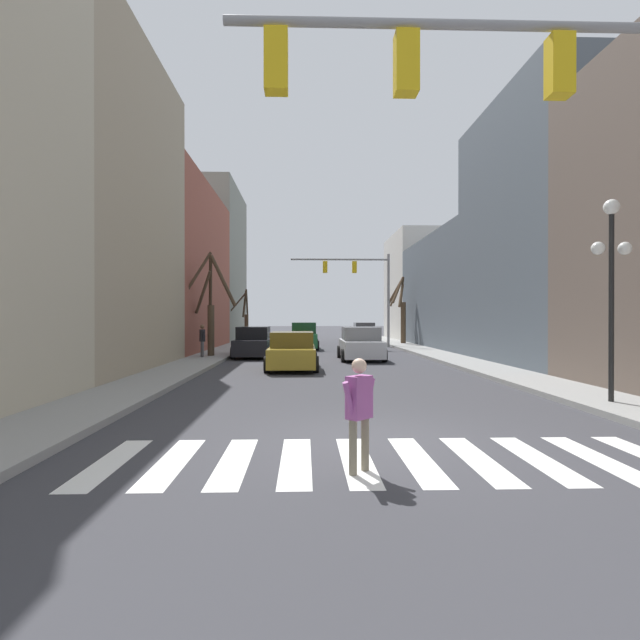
% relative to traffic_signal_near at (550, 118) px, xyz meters
% --- Properties ---
extents(ground_plane, '(240.00, 240.00, 0.00)m').
position_rel_traffic_signal_near_xyz_m(ground_plane, '(-2.19, 1.69, -4.88)').
color(ground_plane, '#38383D').
extents(sidewalk_left, '(2.06, 90.00, 0.15)m').
position_rel_traffic_signal_near_xyz_m(sidewalk_left, '(-8.29, 1.69, -4.81)').
color(sidewalk_left, gray).
rests_on(sidewalk_left, ground_plane).
extents(building_row_left, '(6.00, 48.65, 13.65)m').
position_rel_traffic_signal_near_xyz_m(building_row_left, '(-12.32, 19.76, 1.41)').
color(building_row_left, '#BCB299').
rests_on(building_row_left, ground_plane).
extents(building_row_right, '(6.00, 49.62, 11.75)m').
position_rel_traffic_signal_near_xyz_m(building_row_right, '(7.94, 19.97, -0.01)').
color(building_row_right, '#66564C').
rests_on(building_row_right, ground_plane).
extents(crosswalk_stripes, '(8.55, 2.60, 0.01)m').
position_rel_traffic_signal_near_xyz_m(crosswalk_stripes, '(-2.19, 0.50, -4.88)').
color(crosswalk_stripes, white).
rests_on(crosswalk_stripes, ground_plane).
extents(traffic_signal_near, '(7.24, 0.28, 6.56)m').
position_rel_traffic_signal_near_xyz_m(traffic_signal_near, '(0.00, 0.00, 0.00)').
color(traffic_signal_near, gray).
rests_on(traffic_signal_near, ground_plane).
extents(traffic_signal_far, '(7.11, 0.28, 6.70)m').
position_rel_traffic_signal_near_xyz_m(traffic_signal_far, '(0.63, 28.81, -0.01)').
color(traffic_signal_far, gray).
rests_on(traffic_signal_far, ground_plane).
extents(street_lamp_right_corner, '(0.95, 0.36, 4.73)m').
position_rel_traffic_signal_near_xyz_m(street_lamp_right_corner, '(3.77, 4.61, -1.41)').
color(street_lamp_right_corner, black).
rests_on(street_lamp_right_corner, sidewalk_right).
extents(car_parked_left_mid, '(2.02, 4.88, 1.63)m').
position_rel_traffic_signal_near_xyz_m(car_parked_left_mid, '(-3.53, 34.99, -4.12)').
color(car_parked_left_mid, gray).
rests_on(car_parked_left_mid, ground_plane).
extents(car_driving_toward_lane, '(1.96, 4.44, 1.80)m').
position_rel_traffic_signal_near_xyz_m(car_driving_toward_lane, '(-3.44, 26.63, -4.05)').
color(car_driving_toward_lane, '#236B38').
rests_on(car_driving_toward_lane, ground_plane).
extents(car_driving_away_lane, '(2.10, 4.46, 1.53)m').
position_rel_traffic_signal_near_xyz_m(car_driving_away_lane, '(-3.91, 13.67, -4.16)').
color(car_driving_away_lane, '#A38423').
rests_on(car_driving_away_lane, ground_plane).
extents(car_parked_left_near, '(2.02, 4.52, 1.64)m').
position_rel_traffic_signal_near_xyz_m(car_parked_left_near, '(-6.13, 19.94, -4.12)').
color(car_parked_left_near, black).
rests_on(car_parked_left_near, ground_plane).
extents(car_parked_left_far, '(2.17, 4.36, 1.65)m').
position_rel_traffic_signal_near_xyz_m(car_parked_left_far, '(-0.58, 18.11, -4.11)').
color(car_parked_left_far, silver).
rests_on(car_parked_left_far, ground_plane).
extents(car_parked_right_mid, '(2.02, 4.19, 1.70)m').
position_rel_traffic_signal_near_xyz_m(car_parked_right_mid, '(1.75, 36.11, -4.09)').
color(car_parked_right_mid, gray).
rests_on(car_parked_right_mid, ground_plane).
extents(pedestrian_on_right_sidewalk, '(0.52, 0.53, 1.56)m').
position_rel_traffic_signal_near_xyz_m(pedestrian_on_right_sidewalk, '(-2.67, -0.08, -3.96)').
color(pedestrian_on_right_sidewalk, '#7A705B').
rests_on(pedestrian_on_right_sidewalk, ground_plane).
extents(pedestrian_crossing_street, '(0.36, 0.67, 1.63)m').
position_rel_traffic_signal_near_xyz_m(pedestrian_crossing_street, '(-8.53, 18.28, -3.77)').
color(pedestrian_crossing_street, '#4C4C51').
rests_on(pedestrian_crossing_street, sidewalk_left).
extents(street_tree_left_near, '(3.03, 1.95, 5.39)m').
position_rel_traffic_signal_near_xyz_m(street_tree_left_near, '(-8.32, 19.32, -2.17)').
color(street_tree_left_near, '#473828').
rests_on(street_tree_left_near, sidewalk_left).
extents(street_tree_left_mid, '(1.84, 2.00, 4.27)m').
position_rel_traffic_signal_near_xyz_m(street_tree_left_mid, '(-8.17, 33.35, -2.78)').
color(street_tree_left_mid, '#473828').
rests_on(street_tree_left_mid, sidewalk_left).
extents(street_tree_right_near, '(1.35, 2.30, 5.17)m').
position_rel_traffic_signal_near_xyz_m(street_tree_right_near, '(4.10, 31.55, -2.14)').
color(street_tree_right_near, brown).
rests_on(street_tree_right_near, sidewalk_right).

